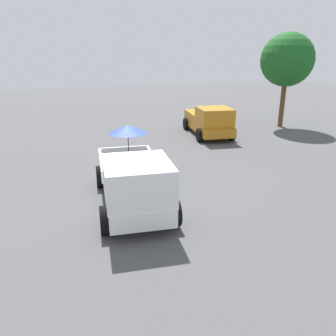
% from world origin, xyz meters
% --- Properties ---
extents(ground_plane, '(80.00, 80.00, 0.00)m').
position_xyz_m(ground_plane, '(0.00, 0.00, 0.00)').
color(ground_plane, '#4C4C4F').
extents(pickup_truck_main, '(5.25, 2.78, 2.41)m').
position_xyz_m(pickup_truck_main, '(0.43, -0.05, 0.98)').
color(pickup_truck_main, black).
rests_on(pickup_truck_main, ground).
extents(pickup_truck_red, '(5.03, 2.80, 1.80)m').
position_xyz_m(pickup_truck_red, '(-7.80, 6.77, 0.87)').
color(pickup_truck_red, black).
rests_on(pickup_truck_red, ground).
extents(tree_by_lot, '(3.36, 3.36, 5.99)m').
position_xyz_m(tree_by_lot, '(-8.40, 12.48, 4.29)').
color(tree_by_lot, brown).
rests_on(tree_by_lot, ground).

